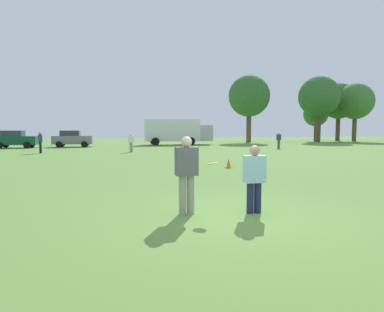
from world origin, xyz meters
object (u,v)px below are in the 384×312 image
player_thrower (187,171)px  box_truck (177,131)px  player_defender (254,175)px  traffic_cone (229,163)px  bystander_field_marshal (131,142)px  parked_car_center (15,139)px  frisbee (213,164)px  parked_car_mid_right (72,139)px  bystander_far_jogger (40,141)px  bystander_sideline_watcher (279,139)px

player_thrower → box_truck: bearing=78.1°
player_defender → traffic_cone: 9.18m
traffic_cone → bystander_field_marshal: bearing=106.0°
player_thrower → parked_car_center: parked_car_center is taller
frisbee → traffic_cone: (3.65, 8.47, -0.91)m
parked_car_mid_right → parked_car_center: bearing=-174.8°
player_defender → box_truck: size_ratio=0.18×
bystander_far_jogger → bystander_field_marshal: size_ratio=1.11×
bystander_far_jogger → traffic_cone: bearing=-51.5°
player_thrower → bystander_field_marshal: size_ratio=1.13×
player_defender → frisbee: bearing=163.4°
frisbee → box_truck: (6.69, 34.60, 0.61)m
player_thrower → player_defender: bearing=-10.6°
traffic_cone → box_truck: bearing=83.4°
bystander_sideline_watcher → parked_car_center: bearing=163.1°
player_defender → bystander_far_jogger: bystander_far_jogger is taller
player_defender → traffic_cone: size_ratio=3.25×
player_defender → bystander_sideline_watcher: (14.06, 23.95, 0.07)m
bystander_far_jogger → parked_car_center: bearing=113.0°
player_thrower → player_defender: size_ratio=1.13×
parked_car_mid_right → bystander_far_jogger: parked_car_mid_right is taller
bystander_sideline_watcher → bystander_far_jogger: bystander_far_jogger is taller
player_defender → parked_car_mid_right: parked_car_mid_right is taller
parked_car_center → parked_car_mid_right: (5.63, 0.52, 0.00)m
bystander_field_marshal → player_defender: bearing=-87.3°
frisbee → parked_car_center: parked_car_center is taller
parked_car_mid_right → bystander_far_jogger: size_ratio=2.48×
box_truck → bystander_far_jogger: box_truck is taller
parked_car_mid_right → bystander_sideline_watcher: parked_car_mid_right is taller
frisbee → bystander_far_jogger: (-7.34, 22.27, -0.16)m
parked_car_mid_right → frisbee: bearing=-80.0°
player_thrower → traffic_cone: player_thrower is taller
player_thrower → parked_car_center: (-10.70, 31.64, -0.07)m
player_defender → bystander_sideline_watcher: size_ratio=0.94×
parked_car_center → bystander_sideline_watcher: size_ratio=2.58×
frisbee → traffic_cone: frisbee is taller
box_truck → bystander_far_jogger: bearing=-138.7°
traffic_cone → bystander_field_marshal: (-3.77, 13.13, 0.65)m
bystander_far_jogger → bystander_field_marshal: bearing=-5.3°
parked_car_mid_right → bystander_sideline_watcher: bearing=-22.4°
parked_car_center → bystander_sideline_watcher: bearing=-16.9°
box_truck → bystander_far_jogger: size_ratio=4.97×
bystander_far_jogger → player_thrower: bearing=-73.2°
player_defender → bystander_field_marshal: (-1.02, 21.87, 0.01)m
box_truck → bystander_sideline_watcher: size_ratio=5.18×
bystander_sideline_watcher → bystander_field_marshal: size_ratio=1.07×
box_truck → parked_car_mid_right: bearing=-168.9°
frisbee → bystander_far_jogger: 23.44m
player_defender → bystander_field_marshal: bystander_field_marshal is taller
frisbee → bystander_far_jogger: bearing=108.2°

